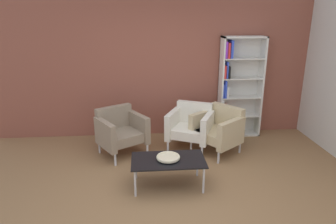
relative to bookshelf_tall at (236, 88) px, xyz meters
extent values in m
plane|color=olive|center=(-1.40, -2.25, -0.94)|extent=(8.32, 8.32, 0.00)
cube|color=brown|center=(-1.40, 0.21, 0.51)|extent=(6.40, 0.12, 2.90)
cube|color=silver|center=(-0.31, -0.02, 0.01)|extent=(0.03, 0.30, 1.90)
cube|color=silver|center=(0.46, -0.02, 0.01)|extent=(0.03, 0.30, 1.90)
cube|color=silver|center=(0.08, -0.02, 0.94)|extent=(0.80, 0.30, 0.03)
cube|color=silver|center=(0.08, -0.02, -0.93)|extent=(0.80, 0.30, 0.03)
cube|color=silver|center=(0.08, 0.12, 0.01)|extent=(0.80, 0.02, 1.90)
cube|color=silver|center=(0.08, -0.02, -0.54)|extent=(0.76, 0.28, 0.02)
cube|color=silver|center=(0.08, -0.02, -0.18)|extent=(0.76, 0.28, 0.02)
cube|color=silver|center=(0.08, -0.02, 0.19)|extent=(0.76, 0.28, 0.02)
cube|color=silver|center=(0.08, -0.02, 0.56)|extent=(0.76, 0.28, 0.02)
cube|color=red|center=(-0.27, -0.05, -0.75)|extent=(0.04, 0.22, 0.31)
cube|color=yellow|center=(-0.23, -0.08, -0.76)|extent=(0.04, 0.17, 0.29)
cube|color=black|center=(-0.17, -0.05, -0.75)|extent=(0.04, 0.22, 0.30)
cube|color=green|center=(-0.12, -0.04, -0.79)|extent=(0.02, 0.23, 0.21)
cube|color=white|center=(-0.27, -0.06, -0.37)|extent=(0.04, 0.20, 0.33)
cube|color=olive|center=(-0.24, -0.07, -0.39)|extent=(0.02, 0.18, 0.28)
cube|color=red|center=(-0.21, -0.05, -0.41)|extent=(0.03, 0.21, 0.24)
cube|color=blue|center=(-0.28, -0.05, -0.03)|extent=(0.02, 0.22, 0.26)
cube|color=blue|center=(-0.24, -0.07, 0.00)|extent=(0.03, 0.18, 0.32)
cube|color=white|center=(-0.20, -0.06, -0.06)|extent=(0.04, 0.20, 0.21)
cube|color=red|center=(-0.27, -0.06, 0.32)|extent=(0.04, 0.20, 0.24)
cube|color=blue|center=(-0.23, -0.03, 0.36)|extent=(0.03, 0.25, 0.30)
cube|color=black|center=(-0.19, -0.05, 0.32)|extent=(0.03, 0.22, 0.23)
cube|color=purple|center=(-0.27, -0.07, 0.72)|extent=(0.04, 0.17, 0.30)
cube|color=red|center=(-0.22, -0.03, 0.71)|extent=(0.04, 0.25, 0.27)
cube|color=blue|center=(-0.16, -0.04, 0.73)|extent=(0.04, 0.24, 0.32)
cube|color=black|center=(-1.45, -1.80, -0.55)|extent=(1.00, 0.56, 0.02)
cylinder|color=silver|center=(-1.90, -2.03, -0.75)|extent=(0.03, 0.03, 0.38)
cylinder|color=silver|center=(-1.00, -2.03, -0.75)|extent=(0.03, 0.03, 0.38)
cylinder|color=silver|center=(-1.90, -1.57, -0.75)|extent=(0.03, 0.03, 0.38)
cylinder|color=silver|center=(-1.00, -1.57, -0.75)|extent=(0.03, 0.03, 0.38)
cylinder|color=beige|center=(-1.45, -1.80, -0.53)|extent=(0.13, 0.13, 0.02)
cylinder|color=beige|center=(-1.45, -1.80, -0.51)|extent=(0.32, 0.32, 0.02)
torus|color=beige|center=(-1.45, -1.80, -0.50)|extent=(0.32, 0.32, 0.02)
cube|color=white|center=(-0.97, -0.60, -0.62)|extent=(0.83, 0.80, 0.16)
cube|color=white|center=(-0.85, -0.35, -0.35)|extent=(0.63, 0.38, 0.38)
cube|color=white|center=(-1.26, -0.48, -0.51)|extent=(0.35, 0.60, 0.46)
cube|color=white|center=(-0.69, -0.75, -0.51)|extent=(0.35, 0.60, 0.46)
cylinder|color=silver|center=(-1.37, -0.75, -0.82)|extent=(0.04, 0.04, 0.24)
cylinder|color=silver|center=(-0.83, -1.01, -0.82)|extent=(0.04, 0.04, 0.24)
cylinder|color=silver|center=(-1.12, -0.23, -0.82)|extent=(0.04, 0.04, 0.24)
cylinder|color=silver|center=(-0.58, -0.48, -0.82)|extent=(0.04, 0.04, 0.24)
cube|color=gray|center=(-2.14, -0.73, -0.62)|extent=(0.85, 0.83, 0.16)
cube|color=gray|center=(-2.28, -0.50, -0.35)|extent=(0.61, 0.44, 0.38)
cube|color=gray|center=(-2.39, -0.91, -0.51)|extent=(0.41, 0.58, 0.46)
cube|color=gray|center=(-1.87, -0.59, -0.51)|extent=(0.41, 0.58, 0.46)
cylinder|color=silver|center=(-2.23, -1.15, -0.82)|extent=(0.04, 0.04, 0.24)
cylinder|color=silver|center=(-1.72, -0.84, -0.82)|extent=(0.04, 0.04, 0.24)
cylinder|color=silver|center=(-2.54, -0.66, -0.82)|extent=(0.04, 0.04, 0.24)
cylinder|color=silver|center=(-2.03, -0.34, -0.82)|extent=(0.04, 0.04, 0.24)
cube|color=#C6B289|center=(-0.54, -0.79, -0.62)|extent=(0.85, 0.86, 0.16)
cube|color=#C6B289|center=(-0.32, -0.62, -0.35)|extent=(0.49, 0.58, 0.38)
cube|color=#C6B289|center=(-0.74, -0.56, -0.51)|extent=(0.55, 0.46, 0.46)
cube|color=#C6B289|center=(-0.36, -1.05, -0.51)|extent=(0.55, 0.46, 0.46)
cylinder|color=silver|center=(-0.97, -0.74, -0.82)|extent=(0.04, 0.04, 0.24)
cylinder|color=silver|center=(-0.60, -1.22, -0.82)|extent=(0.04, 0.04, 0.24)
cylinder|color=silver|center=(-0.51, -0.39, -0.82)|extent=(0.04, 0.04, 0.24)
cylinder|color=silver|center=(-0.14, -0.86, -0.82)|extent=(0.04, 0.04, 0.24)
camera|label=1|loc=(-1.77, -5.53, 1.35)|focal=32.63mm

